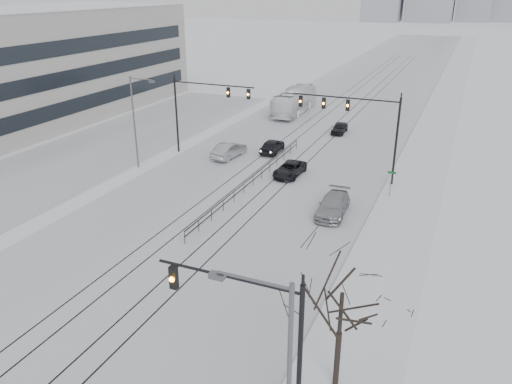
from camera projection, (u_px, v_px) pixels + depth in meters
name	position (u px, v px, depth m)	size (l,w,h in m)	color
road	(338.00, 113.00, 70.63)	(22.00, 260.00, 0.02)	silver
sidewalk_east	(438.00, 122.00, 65.68)	(5.00, 260.00, 0.16)	silver
curb	(419.00, 121.00, 66.58)	(0.10, 260.00, 0.12)	gray
parking_strip	(110.00, 145.00, 56.71)	(14.00, 60.00, 0.03)	silver
tram_rails	(290.00, 154.00, 53.65)	(5.30, 180.00, 0.01)	black
traffic_mast_near	(261.00, 330.00, 19.13)	(6.10, 0.37, 7.00)	black
traffic_mast_ne	(360.00, 120.00, 44.23)	(9.60, 0.37, 8.00)	black
traffic_mast_nw	(201.00, 103.00, 51.24)	(9.10, 0.37, 8.00)	black
street_light_east	(280.00, 384.00, 15.64)	(2.73, 0.25, 9.00)	#595B60
street_light_west	(136.00, 116.00, 47.63)	(2.73, 0.25, 9.00)	#595B60
bare_tree	(342.00, 304.00, 20.82)	(4.40, 4.40, 6.10)	black
median_fence	(253.00, 180.00, 44.98)	(0.06, 24.00, 1.00)	black
street_sign	(391.00, 180.00, 41.95)	(0.70, 0.06, 2.40)	#595B60
sedan_sb_inner	(272.00, 146.00, 53.90)	(1.75, 4.34, 1.48)	black
sedan_sb_outer	(229.00, 150.00, 52.24)	(1.67, 4.80, 1.58)	#94989B
sedan_nb_front	(290.00, 169.00, 47.29)	(2.11, 4.57, 1.27)	black
sedan_nb_right	(333.00, 205.00, 39.26)	(2.10, 5.17, 1.50)	#9B9EA2
sedan_nb_far	(340.00, 128.00, 60.97)	(1.52, 3.78, 1.29)	black
box_truck	(294.00, 101.00, 70.14)	(2.84, 12.16, 3.39)	white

